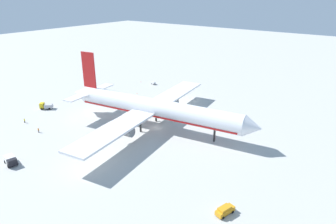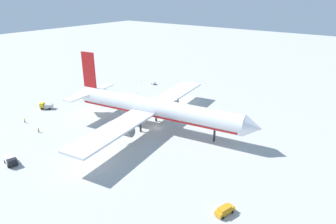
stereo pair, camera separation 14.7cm
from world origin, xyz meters
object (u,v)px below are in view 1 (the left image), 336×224
ground_worker_0 (24,120)px  ground_worker_2 (38,130)px  service_van (225,210)px  traffic_cone_0 (141,82)px  service_truck_2 (10,160)px  baggage_cart_0 (153,83)px  traffic_cone_1 (137,93)px  airliner (153,108)px  service_truck_1 (46,106)px

ground_worker_0 → ground_worker_2: ground_worker_0 is taller
service_van → traffic_cone_0: 109.92m
service_van → ground_worker_0: size_ratio=2.84×
service_truck_2 → ground_worker_2: (-12.91, 16.83, -0.44)m
baggage_cart_0 → traffic_cone_0: 8.23m
traffic_cone_1 → ground_worker_0: bearing=-101.7°
airliner → baggage_cart_0: airliner is taller
service_truck_1 → ground_worker_2: size_ratio=3.19×
airliner → service_truck_1: airliner is taller
service_van → airliner: bearing=147.9°
airliner → service_truck_2: size_ratio=13.33×
service_van → service_truck_2: bearing=-163.4°
service_truck_2 → service_van: 62.21m
baggage_cart_0 → service_van: bearing=-41.9°
service_truck_2 → traffic_cone_1: bearing=101.5°
baggage_cart_0 → ground_worker_2: 70.70m
ground_worker_0 → service_truck_2: bearing=-36.6°
traffic_cone_0 → baggage_cart_0: bearing=5.9°
airliner → ground_worker_0: 49.69m
service_truck_2 → ground_worker_0: 31.11m
baggage_cart_0 → ground_worker_2: (5.03, -70.52, 0.09)m
airliner → traffic_cone_0: (-42.92, 41.91, -7.32)m
service_truck_1 → ground_worker_2: 23.89m
ground_worker_0 → traffic_cone_1: bearing=78.3°
airliner → service_van: airliner is taller
ground_worker_2 → traffic_cone_0: ground_worker_2 is taller
ground_worker_0 → service_truck_1: bearing=115.7°
ground_worker_0 → traffic_cone_1: size_ratio=3.26×
ground_worker_2 → traffic_cone_1: 53.43m
airliner → service_truck_2: (-16.80, -44.59, -6.29)m
service_van → traffic_cone_1: bearing=144.6°
airliner → baggage_cart_0: 55.52m
service_van → traffic_cone_0: size_ratio=9.27×
airliner → service_van: bearing=-32.1°
airliner → traffic_cone_0: bearing=135.7°
airliner → ground_worker_0: airliner is taller
airliner → baggage_cart_0: size_ratio=21.64×
service_van → traffic_cone_0: service_van is taller
service_truck_1 → traffic_cone_0: 54.83m
baggage_cart_0 → traffic_cone_0: baggage_cart_0 is taller
baggage_cart_0 → ground_worker_0: (-7.04, -68.82, 0.14)m
baggage_cart_0 → traffic_cone_1: 17.49m
airliner → traffic_cone_1: size_ratio=140.39×
service_van → traffic_cone_0: (-85.75, 68.77, -0.76)m
ground_worker_2 → traffic_cone_0: (-13.20, 69.67, -0.59)m
service_van → service_truck_1: bearing=171.1°
traffic_cone_0 → service_van: bearing=-38.7°
traffic_cone_0 → ground_worker_0: bearing=-89.0°
service_van → baggage_cart_0: (-77.57, 69.62, -0.26)m
ground_worker_0 → traffic_cone_1: ground_worker_0 is taller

